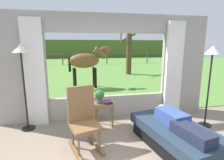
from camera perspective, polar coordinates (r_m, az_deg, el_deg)
The scene contains 16 objects.
back_wall_with_window at distance 4.37m, azimuth -1.18°, elevation 3.74°, with size 5.20×0.12×2.55m.
curtain_panel_left at distance 4.27m, azimuth -23.74°, elevation 1.93°, with size 0.44×0.10×2.40m, color silver.
curtain_panel_right at distance 4.84m, azimuth 19.29°, elevation 3.26°, with size 0.44×0.10×2.40m, color silver.
outdoor_pasture_lawn at distance 15.29m, azimuth -8.36°, elevation 4.52°, with size 36.00×21.68×0.02m, color #568438.
distant_hill_ridge at distance 25.02m, azimuth -9.66°, elevation 9.88°, with size 36.00×2.00×2.40m, color #456126.
recliner_sofa at distance 3.51m, azimuth 19.64°, elevation -16.74°, with size 1.20×1.84×0.42m.
reclining_person at distance 3.34m, azimuth 20.44°, elevation -12.49°, with size 0.45×1.43×0.22m.
rocking_chair at distance 3.23m, azimuth -9.28°, elevation -12.25°, with size 0.63×0.78×1.12m.
side_table at distance 4.03m, azimuth -2.77°, elevation -9.02°, with size 0.44×0.44×0.52m.
potted_plant at distance 3.99m, azimuth -4.07°, elevation -5.07°, with size 0.22×0.22×0.32m.
book_stack at distance 3.94m, azimuth -1.35°, elevation -7.33°, with size 0.19×0.18×0.09m.
floor_lamp_left at distance 4.07m, azimuth -27.16°, elevation 5.43°, with size 0.32×0.32×1.85m.
floor_lamp_right at distance 4.36m, azimuth 29.48°, elevation 5.05°, with size 0.32×0.32×1.81m.
horse at distance 7.41m, azimuth -8.29°, elevation 6.09°, with size 1.81×0.71×1.73m.
pasture_tree at distance 10.86m, azimuth 5.43°, elevation 9.89°, with size 1.30×1.22×3.06m.
pasture_fence_line at distance 16.38m, azimuth -8.65°, elevation 7.55°, with size 16.10×0.10×1.10m.
Camera 1 is at (-0.76, -2.00, 1.84)m, focal length 28.30 mm.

